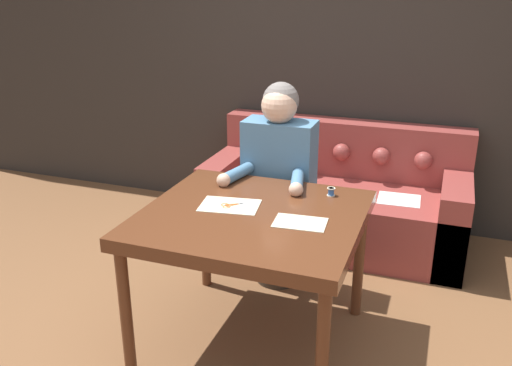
% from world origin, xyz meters
% --- Properties ---
extents(ground_plane, '(16.00, 16.00, 0.00)m').
position_xyz_m(ground_plane, '(0.00, 0.00, 0.00)').
color(ground_plane, brown).
extents(wall_back, '(8.00, 0.06, 2.60)m').
position_xyz_m(wall_back, '(0.00, 1.94, 1.30)').
color(wall_back, '#2D2823').
rests_on(wall_back, ground_plane).
extents(dining_table, '(1.10, 1.03, 0.77)m').
position_xyz_m(dining_table, '(0.03, 0.09, 0.70)').
color(dining_table, '#562D19').
rests_on(dining_table, ground_plane).
extents(couch, '(1.90, 0.85, 0.86)m').
position_xyz_m(couch, '(0.18, 1.52, 0.31)').
color(couch, brown).
rests_on(couch, ground_plane).
extents(person, '(0.51, 0.56, 1.32)m').
position_xyz_m(person, '(-0.04, 0.75, 0.68)').
color(person, '#33281E').
rests_on(person, ground_plane).
extents(pattern_paper_main, '(0.33, 0.26, 0.00)m').
position_xyz_m(pattern_paper_main, '(-0.11, 0.13, 0.78)').
color(pattern_paper_main, beige).
rests_on(pattern_paper_main, dining_table).
extents(pattern_paper_offcut, '(0.27, 0.19, 0.00)m').
position_xyz_m(pattern_paper_offcut, '(0.30, 0.05, 0.78)').
color(pattern_paper_offcut, beige).
rests_on(pattern_paper_offcut, dining_table).
extents(scissors, '(0.19, 0.17, 0.01)m').
position_xyz_m(scissors, '(-0.09, 0.14, 0.78)').
color(scissors, silver).
rests_on(scissors, dining_table).
extents(thread_spool, '(0.04, 0.04, 0.05)m').
position_xyz_m(thread_spool, '(0.36, 0.45, 0.80)').
color(thread_spool, '#3366B2').
rests_on(thread_spool, dining_table).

